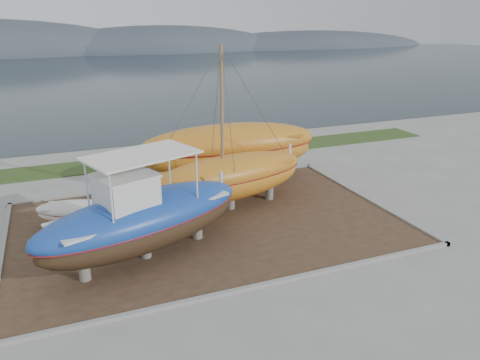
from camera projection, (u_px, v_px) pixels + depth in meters
name	position (u px, v px, depth m)	size (l,w,h in m)	color
ground	(238.00, 262.00, 19.30)	(140.00, 140.00, 0.00)	gray
dirt_patch	(208.00, 223.00, 22.79)	(18.00, 12.00, 0.06)	#422D1E
curb_frame	(208.00, 222.00, 22.78)	(18.60, 12.60, 0.15)	gray
grass_strip	(157.00, 160.00, 32.85)	(44.00, 3.00, 0.08)	#284219
sea	(88.00, 74.00, 80.55)	(260.00, 100.00, 0.04)	#16252D
mountain_ridge	(71.00, 52.00, 128.67)	(200.00, 36.00, 20.00)	#333D49
blue_caique	(143.00, 208.00, 18.84)	(9.28, 2.90, 4.46)	#1B46A9
white_dinghy	(80.00, 214.00, 22.20)	(4.15, 1.56, 1.25)	silver
orange_sailboat	(230.00, 131.00, 23.12)	(8.72, 2.57, 8.29)	#BB721C
orange_bare_hull	(230.00, 155.00, 27.65)	(10.73, 3.22, 3.52)	#BB721C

